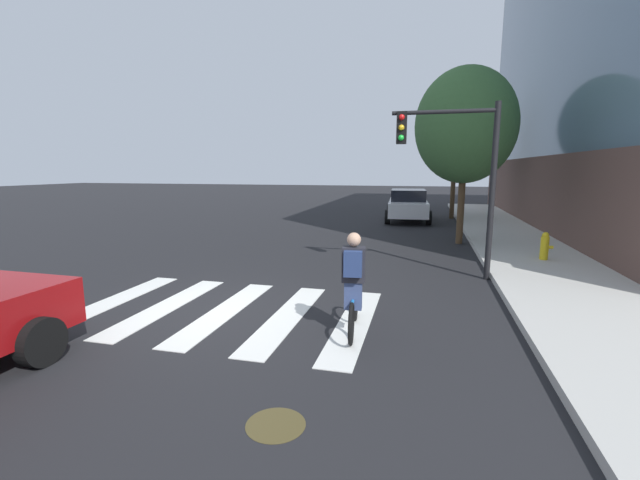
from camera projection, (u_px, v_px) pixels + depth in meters
ground_plane at (213, 310)px, 7.97m from camera, size 120.00×120.00×0.00m
crosswalk_stripes at (225, 311)px, 7.91m from camera, size 5.52×3.65×0.01m
manhole_cover at (276, 425)px, 4.40m from camera, size 0.64×0.64×0.01m
sedan_mid at (408, 205)px, 21.49m from camera, size 2.41×4.79×1.62m
cyclist at (353, 284)px, 6.67m from camera, size 0.38×1.71×1.69m
traffic_light_near at (457, 161)px, 9.91m from camera, size 2.47×0.28×4.20m
fire_hydrant at (545, 246)px, 11.66m from camera, size 0.33×0.22×0.78m
street_tree_near at (465, 126)px, 14.39m from camera, size 3.44×3.44×6.13m
street_tree_mid at (456, 128)px, 21.86m from camera, size 4.00×4.00×7.11m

